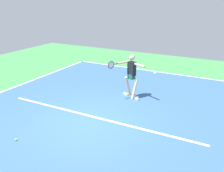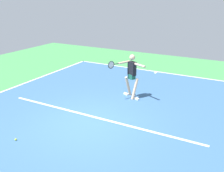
{
  "view_description": "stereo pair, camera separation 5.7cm",
  "coord_description": "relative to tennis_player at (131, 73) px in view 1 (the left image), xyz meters",
  "views": [
    {
      "loc": [
        -4.22,
        6.2,
        3.99
      ],
      "look_at": [
        -0.15,
        -1.39,
        0.9
      ],
      "focal_mm": 40.8,
      "sensor_mm": 36.0,
      "label": 1
    },
    {
      "loc": [
        -4.27,
        6.17,
        3.99
      ],
      "look_at": [
        -0.15,
        -1.39,
        0.9
      ],
      "focal_mm": 40.8,
      "sensor_mm": 36.0,
      "label": 2
    }
  ],
  "objects": [
    {
      "name": "court_line_baseline_near",
      "position": [
        0.28,
        -4.09,
        -1.04
      ],
      "size": [
        9.95,
        0.1,
        0.01
      ],
      "primitive_type": "cube",
      "color": "white",
      "rests_on": "ground_plane"
    },
    {
      "name": "court_line_service",
      "position": [
        0.28,
        2.25,
        -1.04
      ],
      "size": [
        7.46,
        0.1,
        0.01
      ],
      "primitive_type": "cube",
      "color": "white",
      "rests_on": "ground_plane"
    },
    {
      "name": "court_line_centre_mark",
      "position": [
        0.28,
        -3.89,
        -1.04
      ],
      "size": [
        0.1,
        0.3,
        0.01
      ],
      "primitive_type": "cube",
      "color": "white",
      "rests_on": "ground_plane"
    },
    {
      "name": "court_surface",
      "position": [
        0.28,
        2.75,
        -1.04
      ],
      "size": [
        9.95,
        13.79,
        0.0
      ],
      "primitive_type": "cube",
      "color": "#38608E",
      "rests_on": "ground_plane"
    },
    {
      "name": "tennis_player",
      "position": [
        0.0,
        0.0,
        0.0
      ],
      "size": [
        1.28,
        1.17,
        1.81
      ],
      "rotation": [
        0.0,
        0.0,
        -0.42
      ],
      "color": "beige",
      "rests_on": "ground_plane"
    },
    {
      "name": "tennis_ball_centre_court",
      "position": [
        1.55,
        4.62,
        -1.01
      ],
      "size": [
        0.07,
        0.07,
        0.07
      ],
      "primitive_type": "sphere",
      "color": "#C6E53D",
      "rests_on": "ground_plane"
    },
    {
      "name": "ground_plane",
      "position": [
        0.28,
        2.75,
        -1.04
      ],
      "size": [
        22.21,
        22.21,
        0.0
      ],
      "primitive_type": "plane",
      "color": "#428E4C"
    }
  ]
}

